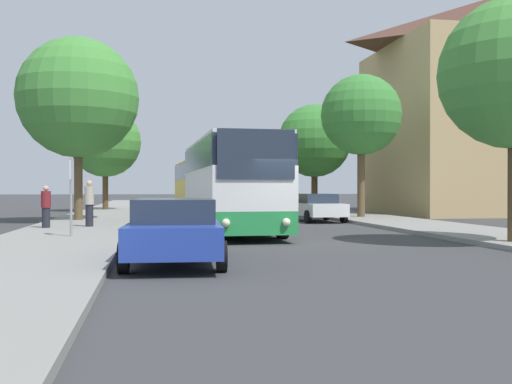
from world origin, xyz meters
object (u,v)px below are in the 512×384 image
object	(u,v)px
parked_car_left_curb	(175,230)
tree_left_far	(105,142)
parked_car_right_near	(317,207)
pedestrian_waiting_near	(89,203)
bus_middle	(202,187)
pedestrian_waiting_far	(46,207)
tree_right_mid	(314,141)
tree_left_near	(78,98)
bus_front	(230,184)
tree_right_near	(361,115)
parked_car_right_far	(270,200)
bus_stop_sign	(71,188)

from	to	relation	value
parked_car_left_curb	tree_left_far	world-z (taller)	tree_left_far
parked_car_right_near	pedestrian_waiting_near	distance (m)	11.32
bus_middle	pedestrian_waiting_far	size ratio (longest dim) A/B	6.59
tree_right_mid	pedestrian_waiting_far	bearing A→B (deg)	-137.51
bus_middle	tree_left_near	size ratio (longest dim) A/B	1.22
bus_front	tree_left_near	xyz separation A→B (m)	(-6.31, 7.41, 4.13)
bus_front	tree_right_mid	distance (m)	16.57
parked_car_left_curb	pedestrian_waiting_far	size ratio (longest dim) A/B	2.96
tree_left_near	tree_right_near	distance (m)	14.35
tree_right_mid	tree_right_near	bearing A→B (deg)	-83.62
pedestrian_waiting_far	tree_left_near	world-z (taller)	tree_left_near
parked_car_left_curb	parked_car_right_near	bearing A→B (deg)	67.22
parked_car_left_curb	pedestrian_waiting_near	bearing A→B (deg)	108.01
tree_left_near	parked_car_right_far	bearing A→B (deg)	46.43
parked_car_left_curb	tree_right_mid	bearing A→B (deg)	71.00
pedestrian_waiting_far	tree_right_mid	world-z (taller)	tree_right_mid
parked_car_right_far	pedestrian_waiting_far	distance (m)	21.85
bus_middle	tree_left_near	xyz separation A→B (m)	(-6.51, -7.54, 4.19)
bus_middle	tree_right_mid	bearing A→B (deg)	-4.99
parked_car_right_far	bus_stop_sign	bearing A→B (deg)	65.88
parked_car_left_curb	tree_left_near	world-z (taller)	tree_left_near
tree_left_near	pedestrian_waiting_far	bearing A→B (deg)	-95.16
pedestrian_waiting_far	bus_stop_sign	bearing A→B (deg)	3.61
bus_middle	tree_right_near	xyz separation A→B (m)	(7.81, -6.88, 3.75)
parked_car_right_near	pedestrian_waiting_near	world-z (taller)	pedestrian_waiting_near
parked_car_left_curb	pedestrian_waiting_near	size ratio (longest dim) A/B	2.62
bus_stop_sign	tree_right_near	world-z (taller)	tree_right_near
bus_front	bus_middle	world-z (taller)	bus_front
parked_car_right_far	pedestrian_waiting_far	xyz separation A→B (m)	(-12.27, -18.08, 0.15)
tree_left_near	bus_stop_sign	bearing A→B (deg)	-84.54
bus_stop_sign	tree_right_mid	xyz separation A→B (m)	(12.63, 17.27, 2.99)
parked_car_right_near	tree_right_near	size ratio (longest dim) A/B	0.55
bus_front	parked_car_right_near	size ratio (longest dim) A/B	2.49
bus_middle	pedestrian_waiting_near	distance (m)	13.90
tree_left_far	parked_car_left_curb	bearing A→B (deg)	-82.98
bus_stop_sign	tree_left_near	xyz separation A→B (m)	(-0.96, 10.07, 4.28)
parked_car_left_curb	tree_right_near	size ratio (longest dim) A/B	0.63
tree_right_near	tree_right_mid	size ratio (longest dim) A/B	1.10
bus_stop_sign	pedestrian_waiting_near	size ratio (longest dim) A/B	1.34
pedestrian_waiting_near	tree_right_near	distance (m)	15.20
bus_front	bus_middle	xyz separation A→B (m)	(0.20, 14.95, -0.06)
tree_left_near	tree_left_far	size ratio (longest dim) A/B	1.18
pedestrian_waiting_near	tree_right_near	bearing A→B (deg)	-39.46
parked_car_right_far	tree_right_near	world-z (taller)	tree_right_near
tree_right_mid	parked_car_right_near	bearing A→B (deg)	-104.56
bus_stop_sign	tree_left_far	bearing A→B (deg)	91.83
parked_car_left_curb	tree_right_near	world-z (taller)	tree_right_near
bus_front	bus_middle	size ratio (longest dim) A/B	0.97
parked_car_right_near	bus_stop_sign	size ratio (longest dim) A/B	1.70
bus_stop_sign	pedestrian_waiting_far	xyz separation A→B (m)	(-1.48, 4.35, -0.71)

